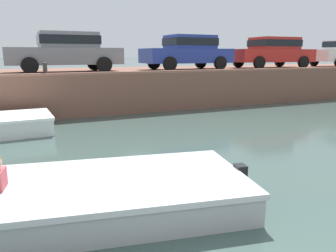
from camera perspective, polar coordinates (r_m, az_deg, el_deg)
name	(u,v)px	position (r m, az deg, el deg)	size (l,w,h in m)	color
ground_plane	(119,166)	(6.72, -8.46, -6.87)	(400.00, 400.00, 0.00)	#384C47
far_quay_wall	(66,89)	(14.75, -17.38, 6.22)	(60.00, 6.00, 1.50)	brown
far_wall_coping	(74,74)	(11.84, -15.99, 8.74)	(60.00, 0.24, 0.08)	#925F4C
motorboat_passing	(41,201)	(4.90, -21.22, -12.13)	(6.42, 2.89, 0.96)	#93999E
car_left_inner_grey	(66,50)	(13.86, -17.32, 12.48)	(4.39, 2.01, 1.54)	slate
car_centre_blue	(188,51)	(15.46, 3.50, 12.94)	(4.19, 2.01, 1.54)	#233893
car_right_inner_red	(272,51)	(18.22, 17.67, 12.32)	(4.43, 2.12, 1.54)	#B2231E
mooring_bollard_mid	(45,68)	(11.87, -20.63, 9.40)	(0.15, 0.15, 0.44)	#2D2B28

